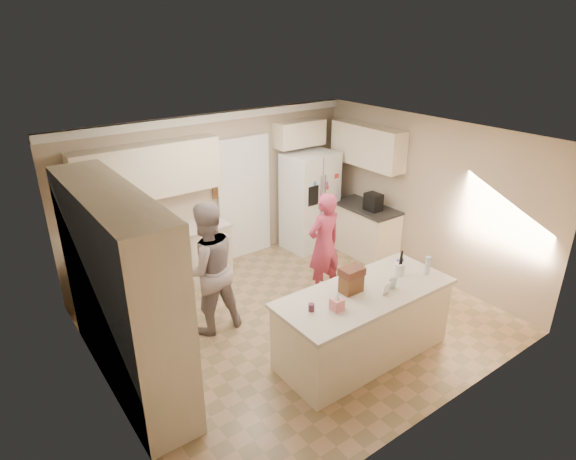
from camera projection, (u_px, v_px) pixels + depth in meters
floor at (297, 320)px, 6.88m from camera, size 5.20×4.60×0.02m
ceiling at (298, 139)px, 5.84m from camera, size 5.20×4.60×0.02m
wall_back at (214, 191)px, 8.07m from camera, size 5.20×0.02×2.60m
wall_front at (442, 316)px, 4.65m from camera, size 5.20×0.02×2.60m
wall_left at (96, 298)px, 4.95m from camera, size 0.02×4.60×2.60m
wall_right at (426, 198)px, 7.78m from camera, size 0.02×4.60×2.60m
crown_back at (211, 118)px, 7.55m from camera, size 5.20×0.08×0.12m
pantry_bank at (121, 291)px, 5.31m from camera, size 0.60×2.60×2.35m
back_base_cab at (162, 262)px, 7.56m from camera, size 2.20×0.60×0.88m
back_countertop at (159, 236)px, 7.37m from camera, size 2.24×0.63×0.04m
back_upper_cab at (148, 171)px, 7.08m from camera, size 2.20×0.35×0.80m
doorway_opening at (244, 199)px, 8.45m from camera, size 0.90×0.06×2.10m
doorway_casing at (245, 200)px, 8.42m from camera, size 1.02×0.03×2.22m
wall_frame_upper at (216, 177)px, 7.96m from camera, size 0.15×0.02×0.20m
wall_frame_lower at (217, 193)px, 8.06m from camera, size 0.15×0.02×0.20m
refrigerator at (310, 201)px, 8.81m from camera, size 0.94×0.76×1.80m
fridge_seam at (322, 206)px, 8.55m from camera, size 0.02×0.02×1.78m
fridge_dispenser at (313, 196)px, 8.32m from camera, size 0.22×0.03×0.35m
fridge_handle_l at (321, 199)px, 8.45m from camera, size 0.02×0.02×0.85m
fridge_handle_r at (325, 198)px, 8.50m from camera, size 0.02×0.02×0.85m
over_fridge_cab at (299, 133)px, 8.51m from camera, size 0.95×0.35×0.45m
right_base_cab at (365, 231)px, 8.69m from camera, size 0.60×1.20×0.88m
right_countertop at (366, 207)px, 8.51m from camera, size 0.63×1.24×0.04m
right_upper_cab at (367, 146)px, 8.31m from camera, size 0.35×1.50×0.70m
coffee_maker at (373, 202)px, 8.27m from camera, size 0.22×0.28×0.30m
island_base at (363, 325)px, 6.00m from camera, size 2.20×0.90×0.88m
island_top at (365, 293)px, 5.82m from camera, size 2.28×0.96×0.05m
utensil_crock at (399, 269)px, 6.17m from camera, size 0.13×0.13×0.15m
tissue_box at (337, 304)px, 5.41m from camera, size 0.13×0.13×0.14m
tissue_plume at (337, 296)px, 5.36m from camera, size 0.08×0.08×0.08m
dollhouse_body at (351, 283)px, 5.76m from camera, size 0.26×0.18×0.22m
dollhouse_roof at (352, 272)px, 5.69m from camera, size 0.28×0.20×0.10m
jam_jar at (311, 307)px, 5.39m from camera, size 0.07×0.07×0.09m
greeting_card_a at (387, 288)px, 5.71m from camera, size 0.12×0.06×0.16m
greeting_card_b at (392, 283)px, 5.83m from camera, size 0.12×0.05×0.16m
water_bottle at (428, 265)px, 6.16m from camera, size 0.07×0.07×0.24m
shaker_salt at (398, 263)px, 6.40m from camera, size 0.05×0.05×0.09m
shaker_pepper at (402, 261)px, 6.43m from camera, size 0.05×0.05×0.09m
teen_boy at (207, 268)px, 6.34m from camera, size 0.93×0.74×1.85m
teen_girl at (324, 245)px, 7.25m from camera, size 0.61×0.41×1.65m
fridge_magnets at (322, 207)px, 8.54m from camera, size 0.76×0.02×1.44m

